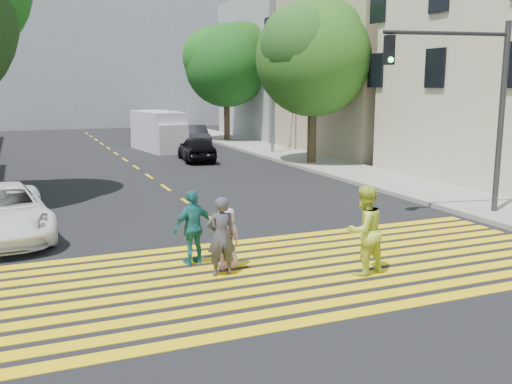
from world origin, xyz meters
TOP-DOWN VIEW (x-y plane):
  - ground at (0.00, 0.00)m, footprint 120.00×120.00m
  - sidewalk_right at (8.50, 15.00)m, footprint 3.00×60.00m
  - crosswalk at (0.00, 1.28)m, footprint 13.40×5.30m
  - lane_line at (0.00, 22.50)m, footprint 0.12×34.40m
  - building_right_tan at (15.00, 19.00)m, footprint 10.00×10.00m
  - building_right_grey at (15.00, 30.00)m, footprint 10.00×10.00m
  - backdrop_block at (0.00, 48.00)m, footprint 30.00×8.00m
  - tree_right_near at (8.10, 15.42)m, footprint 6.93×6.82m
  - tree_right_far at (8.25, 27.95)m, footprint 7.51×7.28m
  - pedestrian_man at (-1.36, 1.57)m, footprint 0.63×0.44m
  - pedestrian_woman at (1.38, 0.53)m, footprint 1.02×0.86m
  - pedestrian_child at (-1.12, 1.92)m, footprint 0.73×0.56m
  - pedestrian_extra at (-1.66, 2.54)m, footprint 1.03×0.64m
  - white_sedan at (-5.59, 6.47)m, footprint 2.63×5.02m
  - dark_car_near at (3.34, 19.05)m, footprint 1.95×3.99m
  - silver_car at (3.72, 31.79)m, footprint 2.62×5.09m
  - dark_car_parked at (5.08, 25.35)m, footprint 1.93×4.33m
  - white_van at (2.66, 24.40)m, footprint 2.46×5.12m
  - traffic_signal at (6.93, 3.78)m, footprint 3.80×0.93m
  - street_lamp at (7.78, 19.88)m, footprint 2.27×0.46m

SIDE VIEW (x-z plane):
  - ground at x=0.00m, z-range 0.00..0.00m
  - lane_line at x=0.00m, z-range 0.00..0.01m
  - crosswalk at x=0.00m, z-range 0.00..0.01m
  - sidewalk_right at x=8.50m, z-range 0.00..0.15m
  - dark_car_near at x=3.34m, z-range 0.00..1.31m
  - pedestrian_child at x=-1.12m, z-range 0.00..1.34m
  - white_sedan at x=-5.59m, z-range 0.00..1.35m
  - dark_car_parked at x=5.08m, z-range 0.00..1.38m
  - silver_car at x=3.72m, z-range 0.00..1.41m
  - pedestrian_extra at x=-1.66m, z-range 0.00..1.64m
  - pedestrian_man at x=-1.36m, z-range 0.00..1.65m
  - pedestrian_woman at x=1.38m, z-range 0.00..1.86m
  - white_van at x=2.66m, z-range -0.06..2.26m
  - traffic_signal at x=6.93m, z-range 0.83..6.47m
  - building_right_tan at x=15.00m, z-range 0.00..10.00m
  - building_right_grey at x=15.00m, z-range 0.00..10.00m
  - tree_right_near at x=8.10m, z-range 1.41..9.38m
  - tree_right_far at x=8.25m, z-range 1.42..9.49m
  - street_lamp at x=7.78m, z-range 0.74..10.78m
  - backdrop_block at x=0.00m, z-range 0.00..12.00m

